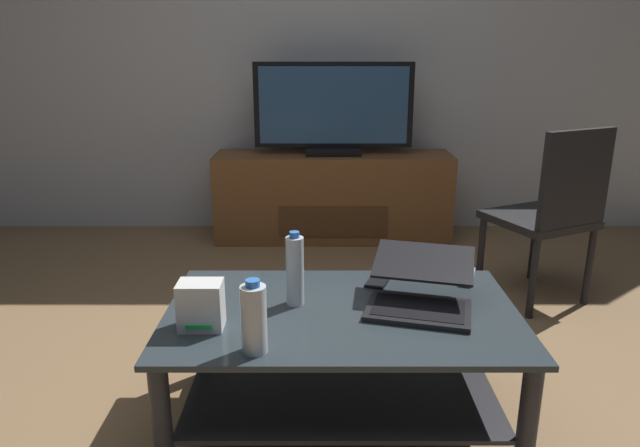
{
  "coord_description": "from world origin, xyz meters",
  "views": [
    {
      "loc": [
        0.06,
        -1.84,
        1.3
      ],
      "look_at": [
        0.05,
        0.44,
        0.59
      ],
      "focal_mm": 32.7,
      "sensor_mm": 36.0,
      "label": 1
    }
  ],
  "objects_px": {
    "laptop": "(422,290)",
    "cell_phone": "(379,281)",
    "water_bottle_near": "(296,270)",
    "dining_chair": "(554,209)",
    "router_box": "(202,305)",
    "water_bottle_far": "(255,318)",
    "television": "(334,111)",
    "tv_remote": "(469,277)",
    "media_cabinet": "(334,197)",
    "coffee_table": "(342,347)"
  },
  "relations": [
    {
      "from": "television",
      "to": "laptop",
      "type": "relative_size",
      "value": 2.35
    },
    {
      "from": "cell_phone",
      "to": "tv_remote",
      "type": "xyz_separation_m",
      "value": [
        0.34,
        0.03,
        0.01
      ]
    },
    {
      "from": "media_cabinet",
      "to": "router_box",
      "type": "height_order",
      "value": "router_box"
    },
    {
      "from": "router_box",
      "to": "water_bottle_far",
      "type": "relative_size",
      "value": 0.68
    },
    {
      "from": "dining_chair",
      "to": "cell_phone",
      "type": "height_order",
      "value": "dining_chair"
    },
    {
      "from": "router_box",
      "to": "water_bottle_near",
      "type": "xyz_separation_m",
      "value": [
        0.29,
        0.18,
        0.05
      ]
    },
    {
      "from": "water_bottle_near",
      "to": "router_box",
      "type": "bearing_deg",
      "value": -148.43
    },
    {
      "from": "router_box",
      "to": "tv_remote",
      "type": "distance_m",
      "value": 1.01
    },
    {
      "from": "dining_chair",
      "to": "water_bottle_far",
      "type": "relative_size",
      "value": 4.09
    },
    {
      "from": "water_bottle_near",
      "to": "laptop",
      "type": "bearing_deg",
      "value": -2.2
    },
    {
      "from": "television",
      "to": "dining_chair",
      "type": "distance_m",
      "value": 1.54
    },
    {
      "from": "media_cabinet",
      "to": "tv_remote",
      "type": "distance_m",
      "value": 1.88
    },
    {
      "from": "router_box",
      "to": "water_bottle_far",
      "type": "distance_m",
      "value": 0.24
    },
    {
      "from": "dining_chair",
      "to": "water_bottle_near",
      "type": "distance_m",
      "value": 1.57
    },
    {
      "from": "laptop",
      "to": "television",
      "type": "bearing_deg",
      "value": 97.15
    },
    {
      "from": "water_bottle_near",
      "to": "water_bottle_far",
      "type": "xyz_separation_m",
      "value": [
        -0.1,
        -0.32,
        -0.02
      ]
    },
    {
      "from": "router_box",
      "to": "cell_phone",
      "type": "height_order",
      "value": "router_box"
    },
    {
      "from": "media_cabinet",
      "to": "water_bottle_near",
      "type": "xyz_separation_m",
      "value": [
        -0.17,
        -2.03,
        0.27
      ]
    },
    {
      "from": "water_bottle_far",
      "to": "television",
      "type": "bearing_deg",
      "value": 83.23
    },
    {
      "from": "media_cabinet",
      "to": "television",
      "type": "distance_m",
      "value": 0.58
    },
    {
      "from": "media_cabinet",
      "to": "tv_remote",
      "type": "relative_size",
      "value": 9.91
    },
    {
      "from": "laptop",
      "to": "cell_phone",
      "type": "height_order",
      "value": "laptop"
    },
    {
      "from": "laptop",
      "to": "router_box",
      "type": "distance_m",
      "value": 0.73
    },
    {
      "from": "coffee_table",
      "to": "laptop",
      "type": "relative_size",
      "value": 2.68
    },
    {
      "from": "cell_phone",
      "to": "water_bottle_far",
      "type": "bearing_deg",
      "value": -108.19
    },
    {
      "from": "coffee_table",
      "to": "water_bottle_far",
      "type": "relative_size",
      "value": 5.26
    },
    {
      "from": "laptop",
      "to": "tv_remote",
      "type": "distance_m",
      "value": 0.32
    },
    {
      "from": "water_bottle_far",
      "to": "cell_phone",
      "type": "height_order",
      "value": "water_bottle_far"
    },
    {
      "from": "television",
      "to": "dining_chair",
      "type": "relative_size",
      "value": 1.13
    },
    {
      "from": "dining_chair",
      "to": "water_bottle_far",
      "type": "height_order",
      "value": "dining_chair"
    },
    {
      "from": "television",
      "to": "dining_chair",
      "type": "height_order",
      "value": "television"
    },
    {
      "from": "media_cabinet",
      "to": "dining_chair",
      "type": "height_order",
      "value": "dining_chair"
    },
    {
      "from": "dining_chair",
      "to": "router_box",
      "type": "bearing_deg",
      "value": -143.48
    },
    {
      "from": "laptop",
      "to": "tv_remote",
      "type": "height_order",
      "value": "laptop"
    },
    {
      "from": "coffee_table",
      "to": "cell_phone",
      "type": "xyz_separation_m",
      "value": [
        0.14,
        0.24,
        0.14
      ]
    },
    {
      "from": "television",
      "to": "laptop",
      "type": "xyz_separation_m",
      "value": [
        0.25,
        -2.02,
        -0.38
      ]
    },
    {
      "from": "laptop",
      "to": "dining_chair",
      "type": "bearing_deg",
      "value": 49.95
    },
    {
      "from": "television",
      "to": "water_bottle_far",
      "type": "xyz_separation_m",
      "value": [
        -0.28,
        -2.33,
        -0.33
      ]
    },
    {
      "from": "media_cabinet",
      "to": "cell_phone",
      "type": "bearing_deg",
      "value": -85.93
    },
    {
      "from": "television",
      "to": "router_box",
      "type": "bearing_deg",
      "value": -101.88
    },
    {
      "from": "coffee_table",
      "to": "water_bottle_far",
      "type": "bearing_deg",
      "value": -133.98
    },
    {
      "from": "laptop",
      "to": "water_bottle_near",
      "type": "bearing_deg",
      "value": 177.8
    },
    {
      "from": "coffee_table",
      "to": "router_box",
      "type": "relative_size",
      "value": 7.72
    },
    {
      "from": "media_cabinet",
      "to": "dining_chair",
      "type": "xyz_separation_m",
      "value": [
        1.07,
        -1.07,
        0.21
      ]
    },
    {
      "from": "media_cabinet",
      "to": "cell_phone",
      "type": "xyz_separation_m",
      "value": [
        0.13,
        -1.84,
        0.15
      ]
    },
    {
      "from": "water_bottle_far",
      "to": "tv_remote",
      "type": "bearing_deg",
      "value": 35.82
    },
    {
      "from": "television",
      "to": "tv_remote",
      "type": "distance_m",
      "value": 1.9
    },
    {
      "from": "television",
      "to": "water_bottle_far",
      "type": "relative_size",
      "value": 4.61
    },
    {
      "from": "water_bottle_far",
      "to": "laptop",
      "type": "bearing_deg",
      "value": 30.16
    },
    {
      "from": "coffee_table",
      "to": "water_bottle_near",
      "type": "distance_m",
      "value": 0.31
    }
  ]
}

